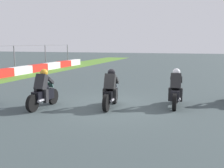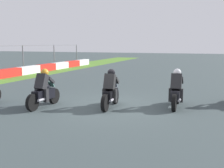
# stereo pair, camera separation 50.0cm
# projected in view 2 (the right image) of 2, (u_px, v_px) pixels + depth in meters

# --- Properties ---
(ground_plane) EXTENTS (120.00, 120.00, 0.00)m
(ground_plane) POSITION_uv_depth(u_px,v_px,m) (112.00, 106.00, 10.84)
(ground_plane) COLOR #3A4647
(rider_lane_b) EXTENTS (2.04, 0.55, 1.51)m
(rider_lane_b) POSITION_uv_depth(u_px,v_px,m) (176.00, 92.00, 10.64)
(rider_lane_b) COLOR black
(rider_lane_b) RESTS_ON ground_plane
(rider_lane_c) EXTENTS (2.04, 0.55, 1.51)m
(rider_lane_c) POSITION_uv_depth(u_px,v_px,m) (110.00, 92.00, 10.61)
(rider_lane_c) COLOR black
(rider_lane_c) RESTS_ON ground_plane
(rider_lane_d) EXTENTS (2.04, 0.54, 1.51)m
(rider_lane_d) POSITION_uv_depth(u_px,v_px,m) (44.00, 91.00, 10.67)
(rider_lane_d) COLOR black
(rider_lane_d) RESTS_ON ground_plane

